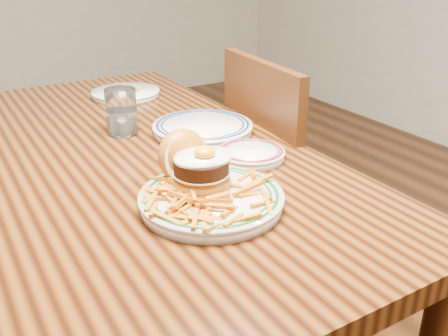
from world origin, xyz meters
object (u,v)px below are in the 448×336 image
main_plate (206,187)px  side_plate (251,153)px  table (131,179)px  chair_right (290,187)px

main_plate → side_plate: (0.21, 0.15, -0.02)m
main_plate → side_plate: main_plate is taller
table → chair_right: size_ratio=1.70×
table → side_plate: (0.25, -0.22, 0.10)m
chair_right → main_plate: (-0.52, -0.36, 0.29)m
table → main_plate: 0.40m
chair_right → main_plate: size_ratio=2.99×
table → chair_right: bearing=-1.7°
table → main_plate: size_ratio=5.08×
main_plate → side_plate: 0.26m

